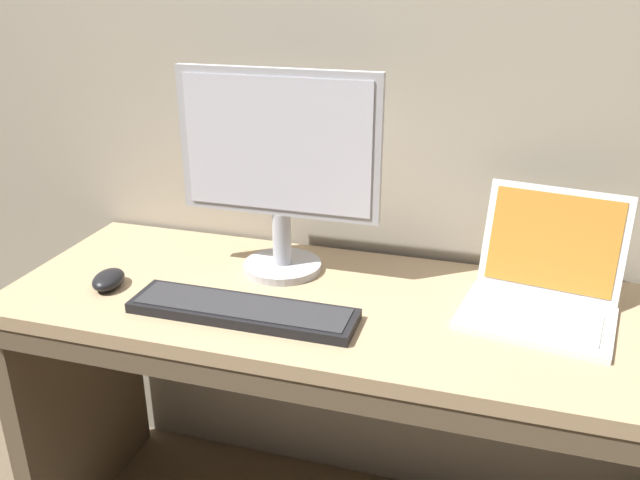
# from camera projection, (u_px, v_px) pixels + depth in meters

# --- Properties ---
(desk) EXTENTS (1.61, 0.56, 0.74)m
(desk) POSITION_uv_depth(u_px,v_px,m) (355.00, 387.00, 1.53)
(desk) COLOR tan
(desk) RESTS_ON ground
(laptop_white) EXTENTS (0.35, 0.34, 0.24)m
(laptop_white) POSITION_uv_depth(u_px,v_px,m) (544.00, 283.00, 1.40)
(laptop_white) COLOR white
(laptop_white) RESTS_ON desk
(external_monitor) EXTENTS (0.48, 0.19, 0.49)m
(external_monitor) POSITION_uv_depth(u_px,v_px,m) (279.00, 169.00, 1.50)
(external_monitor) COLOR #B7B7BC
(external_monitor) RESTS_ON desk
(wired_keyboard) EXTENTS (0.49, 0.13, 0.02)m
(wired_keyboard) POSITION_uv_depth(u_px,v_px,m) (243.00, 311.00, 1.39)
(wired_keyboard) COLOR black
(wired_keyboard) RESTS_ON desk
(computer_mouse) EXTENTS (0.08, 0.11, 0.04)m
(computer_mouse) POSITION_uv_depth(u_px,v_px,m) (109.00, 280.00, 1.51)
(computer_mouse) COLOR black
(computer_mouse) RESTS_ON desk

